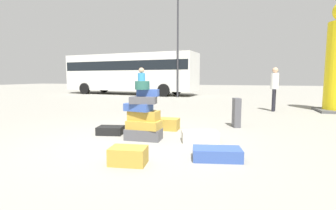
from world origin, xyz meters
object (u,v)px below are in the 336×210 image
object	(u,v)px
suitcase_tan_white_trunk	(128,156)
suitcase_tan_behind_tower	(167,124)
suitcase_navy_foreground_far	(217,154)
person_tourist_with_camera	(142,85)
suitcase_charcoal_upright_blue	(236,113)
suitcase_black_foreground_near	(111,130)
suitcase_tower	(143,117)
parked_bus	(130,71)
lamp_post	(178,31)
suitcase_cream_right_side	(200,136)
person_bearded_onlooker	(275,85)

from	to	relation	value
suitcase_tan_white_trunk	suitcase_tan_behind_tower	bearing A→B (deg)	85.47
suitcase_navy_foreground_far	person_tourist_with_camera	bearing A→B (deg)	111.92
suitcase_charcoal_upright_blue	suitcase_navy_foreground_far	size ratio (longest dim) A/B	1.01
suitcase_black_foreground_near	suitcase_tower	bearing A→B (deg)	-24.72
suitcase_black_foreground_near	parked_bus	xyz separation A→B (m)	(-5.53, 13.06, 1.74)
suitcase_black_foreground_near	suitcase_navy_foreground_far	size ratio (longest dim) A/B	0.75
suitcase_charcoal_upright_blue	lamp_post	bearing A→B (deg)	96.91
suitcase_black_foreground_near	suitcase_cream_right_side	distance (m)	2.16
suitcase_navy_foreground_far	person_tourist_with_camera	xyz separation A→B (m)	(-3.50, 5.33, 0.94)
suitcase_black_foreground_near	suitcase_cream_right_side	xyz separation A→B (m)	(2.16, -0.07, 0.02)
person_tourist_with_camera	suitcase_cream_right_side	bearing A→B (deg)	31.00
suitcase_tan_behind_tower	suitcase_cream_right_side	distance (m)	1.39
suitcase_tan_white_trunk	person_tourist_with_camera	bearing A→B (deg)	102.72
suitcase_tan_behind_tower	suitcase_tan_white_trunk	bearing A→B (deg)	-87.40
person_bearded_onlooker	parked_bus	bearing A→B (deg)	-113.73
suitcase_cream_right_side	person_tourist_with_camera	xyz separation A→B (m)	(-3.05, 4.25, 0.93)
suitcase_tan_white_trunk	lamp_post	distance (m)	13.89
person_bearded_onlooker	lamp_post	size ratio (longest dim) A/B	0.25
suitcase_navy_foreground_far	person_tourist_with_camera	size ratio (longest dim) A/B	0.45
suitcase_cream_right_side	suitcase_tan_white_trunk	xyz separation A→B (m)	(-0.87, -1.68, 0.02)
suitcase_tan_behind_tower	suitcase_cream_right_side	world-z (taller)	suitcase_tan_behind_tower
lamp_post	suitcase_tower	bearing A→B (deg)	-79.74
suitcase_charcoal_upright_blue	parked_bus	bearing A→B (deg)	110.60
parked_bus	suitcase_tan_behind_tower	bearing A→B (deg)	-54.60
suitcase_navy_foreground_far	lamp_post	world-z (taller)	lamp_post
suitcase_charcoal_upright_blue	suitcase_tan_white_trunk	xyz separation A→B (m)	(-1.58, -3.48, -0.26)
suitcase_tower	suitcase_charcoal_upright_blue	world-z (taller)	suitcase_tower
suitcase_cream_right_side	person_bearded_onlooker	xyz separation A→B (m)	(2.12, 5.55, 0.94)
suitcase_black_foreground_near	suitcase_tan_white_trunk	xyz separation A→B (m)	(1.29, -1.75, 0.04)
suitcase_black_foreground_near	lamp_post	world-z (taller)	lamp_post
person_tourist_with_camera	parked_bus	distance (m)	10.06
suitcase_tan_behind_tower	suitcase_tan_white_trunk	xyz separation A→B (m)	(0.14, -2.63, -0.01)
suitcase_tan_behind_tower	lamp_post	xyz separation A→B (m)	(-2.29, 10.34, 4.29)
suitcase_tower	person_tourist_with_camera	bearing A→B (deg)	112.61
suitcase_charcoal_upright_blue	suitcase_tower	bearing A→B (deg)	-150.67
suitcase_black_foreground_near	suitcase_navy_foreground_far	xyz separation A→B (m)	(2.61, -1.16, 0.01)
lamp_post	suitcase_tan_behind_tower	bearing A→B (deg)	-77.53
suitcase_cream_right_side	suitcase_navy_foreground_far	bearing A→B (deg)	-84.94
suitcase_tower	person_bearded_onlooker	distance (m)	6.63
suitcase_tan_white_trunk	person_tourist_with_camera	distance (m)	6.38
parked_bus	lamp_post	distance (m)	5.43
suitcase_tan_behind_tower	parked_bus	world-z (taller)	parked_bus
lamp_post	suitcase_navy_foreground_far	bearing A→B (deg)	-73.19
suitcase_black_foreground_near	person_tourist_with_camera	xyz separation A→B (m)	(-0.90, 4.17, 0.95)
lamp_post	person_bearded_onlooker	bearing A→B (deg)	-46.75
suitcase_cream_right_side	person_bearded_onlooker	size ratio (longest dim) A/B	0.43
suitcase_tower	suitcase_black_foreground_near	size ratio (longest dim) A/B	2.15
suitcase_tan_white_trunk	lamp_post	world-z (taller)	lamp_post
suitcase_tan_behind_tower	suitcase_charcoal_upright_blue	xyz separation A→B (m)	(1.72, 0.84, 0.25)
suitcase_tan_behind_tower	person_tourist_with_camera	xyz separation A→B (m)	(-2.05, 3.29, 0.90)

